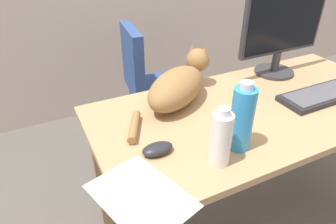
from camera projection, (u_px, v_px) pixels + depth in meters
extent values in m
plane|color=#59544F|center=(237.00, 221.00, 1.69)|extent=(8.00, 8.00, 0.00)
cube|color=tan|center=(257.00, 109.00, 1.30)|extent=(1.43, 0.68, 0.03)
cube|color=#977752|center=(102.00, 179.00, 1.47)|extent=(0.06, 0.06, 0.72)
cube|color=#977752|center=(298.00, 115.00, 1.96)|extent=(0.06, 0.06, 0.72)
cylinder|color=black|center=(163.00, 146.00, 2.23)|extent=(0.48, 0.48, 0.04)
cylinder|color=black|center=(163.00, 123.00, 2.12)|extent=(0.06, 0.06, 0.46)
cylinder|color=navy|center=(162.00, 90.00, 1.99)|extent=(0.44, 0.44, 0.06)
cube|color=navy|center=(133.00, 61.00, 1.81)|extent=(0.10, 0.36, 0.40)
cylinder|color=#333338|center=(274.00, 72.00, 1.58)|extent=(0.20, 0.20, 0.01)
cylinder|color=#333338|center=(276.00, 61.00, 1.55)|extent=(0.04, 0.04, 0.10)
cube|color=#333338|center=(284.00, 22.00, 1.44)|extent=(0.48, 0.03, 0.30)
cube|color=black|center=(286.00, 23.00, 1.43)|extent=(0.45, 0.00, 0.27)
cube|color=#232328|center=(324.00, 95.00, 1.35)|extent=(0.44, 0.15, 0.02)
cube|color=#515156|center=(325.00, 92.00, 1.35)|extent=(0.40, 0.12, 0.00)
ellipsoid|color=olive|center=(176.00, 88.00, 1.27)|extent=(0.40, 0.35, 0.15)
sphere|color=olive|center=(198.00, 60.00, 1.40)|extent=(0.11, 0.11, 0.11)
cone|color=olive|center=(192.00, 49.00, 1.39)|extent=(0.04, 0.04, 0.04)
cone|color=olive|center=(204.00, 51.00, 1.37)|extent=(0.04, 0.04, 0.04)
cylinder|color=olive|center=(134.00, 126.00, 1.13)|extent=(0.11, 0.18, 0.03)
ellipsoid|color=#232328|center=(158.00, 149.00, 1.02)|extent=(0.11, 0.06, 0.04)
cube|color=white|center=(141.00, 196.00, 0.86)|extent=(0.29, 0.34, 0.00)
cylinder|color=#2D8CD1|center=(242.00, 119.00, 1.00)|extent=(0.08, 0.08, 0.23)
cylinder|color=silver|center=(247.00, 86.00, 0.93)|extent=(0.04, 0.04, 0.02)
cylinder|color=silver|center=(221.00, 140.00, 0.94)|extent=(0.07, 0.07, 0.18)
cylinder|color=silver|center=(224.00, 112.00, 0.88)|extent=(0.04, 0.04, 0.02)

